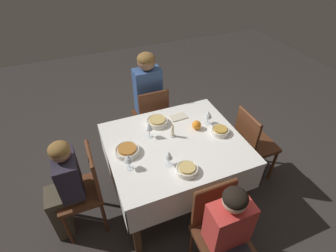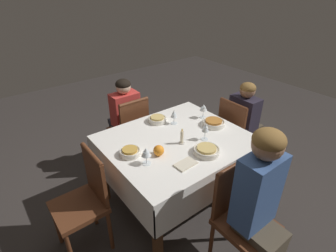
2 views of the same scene
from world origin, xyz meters
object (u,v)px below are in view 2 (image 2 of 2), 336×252
object	(u,v)px
orange_fruit	(159,150)
napkin_red_folded	(186,164)
wine_glass_east	(146,153)
person_child_dark	(246,122)
chair_south	(131,129)
chair_north	(240,214)
bowl_north	(207,150)
chair_east	(85,198)
person_child_red	(123,117)
wine_glass_south	(174,114)
wine_glass_west	(204,108)
dining_table	(176,148)
candle_centerpiece	(182,138)
bowl_south	(157,119)
person_adult_denim	(262,205)
bowl_west	(214,123)
chair_west	(236,132)
bowl_east	(130,152)
wine_glass_north	(205,128)

from	to	relation	value
orange_fruit	napkin_red_folded	size ratio (longest dim) A/B	0.50
wine_glass_east	orange_fruit	size ratio (longest dim) A/B	1.65
person_child_dark	chair_south	bearing A→B (deg)	53.63
chair_north	person_child_dark	size ratio (longest dim) A/B	0.84
chair_north	person_child_dark	xyz separation A→B (m)	(-1.04, -0.77, 0.08)
bowl_north	napkin_red_folded	bearing A→B (deg)	2.99
chair_east	bowl_north	bearing A→B (deg)	67.52
chair_east	orange_fruit	bearing A→B (deg)	74.61
person_child_dark	person_child_red	world-z (taller)	person_child_red
wine_glass_east	orange_fruit	bearing A→B (deg)	-166.19
bowl_north	chair_south	bearing A→B (deg)	-85.53
bowl_north	wine_glass_south	xyz separation A→B (m)	(-0.10, -0.54, 0.07)
chair_east	wine_glass_west	size ratio (longest dim) A/B	6.00
wine_glass_east	napkin_red_folded	distance (m)	0.31
chair_east	napkin_red_folded	world-z (taller)	chair_east
dining_table	candle_centerpiece	world-z (taller)	candle_centerpiece
dining_table	chair_east	world-z (taller)	chair_east
orange_fruit	person_child_red	bearing A→B (deg)	-102.98
dining_table	chair_south	distance (m)	0.78
person_child_dark	orange_fruit	world-z (taller)	person_child_dark
napkin_red_folded	wine_glass_south	bearing A→B (deg)	-120.84
chair_north	bowl_south	distance (m)	1.16
person_adult_denim	napkin_red_folded	size ratio (longest dim) A/B	7.16
person_child_red	chair_south	bearing A→B (deg)	90.00
dining_table	person_adult_denim	distance (m)	0.91
bowl_south	orange_fruit	distance (m)	0.56
person_child_dark	bowl_west	xyz separation A→B (m)	(0.57, 0.03, 0.19)
chair_west	person_child_dark	world-z (taller)	person_child_dark
wine_glass_west	wine_glass_south	bearing A→B (deg)	-14.81
wine_glass_south	bowl_east	world-z (taller)	wine_glass_south
person_adult_denim	candle_centerpiece	world-z (taller)	person_adult_denim
person_child_dark	bowl_west	world-z (taller)	person_child_dark
chair_south	wine_glass_west	world-z (taller)	wine_glass_west
bowl_east	orange_fruit	world-z (taller)	orange_fruit
wine_glass_west	wine_glass_east	distance (m)	0.91
wine_glass_west	wine_glass_east	world-z (taller)	wine_glass_west
person_child_red	wine_glass_west	xyz separation A→B (m)	(-0.50, 0.78, 0.27)
bowl_north	wine_glass_west	size ratio (longest dim) A/B	1.47
person_adult_denim	wine_glass_west	xyz separation A→B (m)	(-0.50, -1.05, 0.15)
person_adult_denim	wine_glass_north	size ratio (longest dim) A/B	7.61
chair_north	candle_centerpiece	world-z (taller)	candle_centerpiece
bowl_west	orange_fruit	distance (m)	0.70
napkin_red_folded	candle_centerpiece	bearing A→B (deg)	-124.41
chair_south	person_child_red	distance (m)	0.17
person_child_dark	bowl_west	size ratio (longest dim) A/B	4.83
chair_west	person_adult_denim	bearing A→B (deg)	135.88
dining_table	bowl_west	size ratio (longest dim) A/B	5.61
chair_east	candle_centerpiece	distance (m)	0.91
chair_south	wine_glass_south	bearing A→B (deg)	108.91
person_adult_denim	bowl_south	distance (m)	1.27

